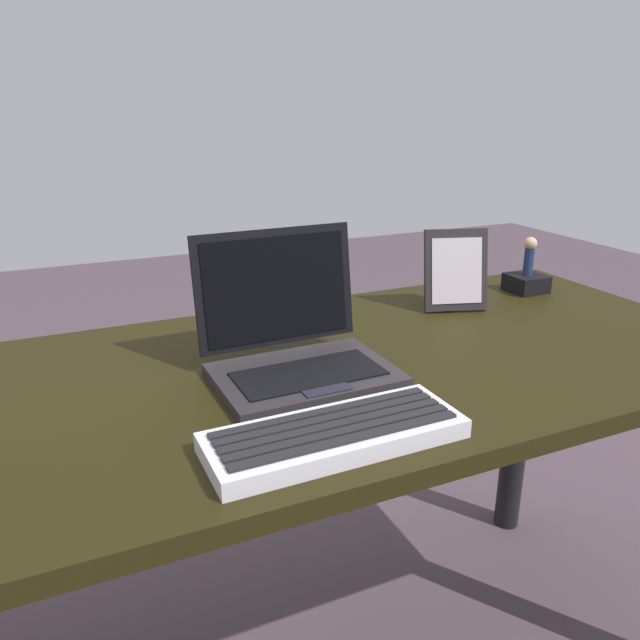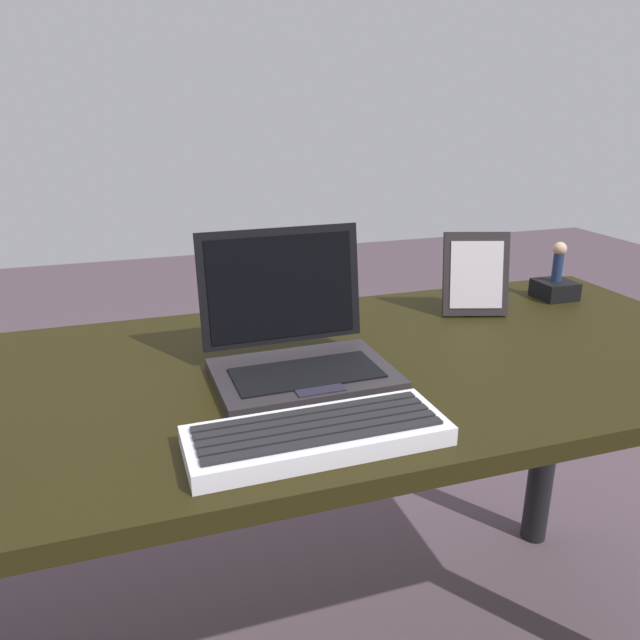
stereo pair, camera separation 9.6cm
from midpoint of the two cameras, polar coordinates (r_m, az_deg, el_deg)
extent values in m
cube|color=black|center=(1.02, -5.43, -5.42)|extent=(1.66, 0.67, 0.03)
cylinder|color=black|center=(1.75, 16.35, -8.34)|extent=(0.07, 0.07, 0.70)
cube|color=#292528|center=(0.97, -4.23, -5.21)|extent=(0.28, 0.20, 0.02)
cube|color=black|center=(0.96, -3.93, -5.00)|extent=(0.23, 0.11, 0.00)
cube|color=#211F2D|center=(0.91, -2.48, -6.47)|extent=(0.07, 0.03, 0.00)
cube|color=black|center=(1.03, -6.59, 3.01)|extent=(0.28, 0.04, 0.19)
cube|color=black|center=(1.02, -6.49, 2.89)|extent=(0.25, 0.03, 0.17)
cube|color=#4CF259|center=(1.03, -6.42, 1.61)|extent=(0.23, 0.01, 0.01)
cube|color=silver|center=(0.80, -2.08, -10.67)|extent=(0.34, 0.13, 0.03)
cube|color=black|center=(0.76, -0.94, -11.03)|extent=(0.31, 0.02, 0.00)
cube|color=black|center=(0.78, -1.53, -10.37)|extent=(0.31, 0.02, 0.00)
cube|color=black|center=(0.79, -2.10, -9.75)|extent=(0.31, 0.02, 0.00)
cube|color=black|center=(0.81, -2.64, -9.14)|extent=(0.31, 0.02, 0.00)
cube|color=black|center=(0.82, -3.16, -8.56)|extent=(0.31, 0.02, 0.00)
cube|color=black|center=(1.30, 10.37, 4.53)|extent=(0.14, 0.08, 0.17)
cube|color=#C1B5C2|center=(1.30, 10.46, 4.45)|extent=(0.11, 0.06, 0.13)
cube|color=black|center=(1.35, 9.84, 1.93)|extent=(0.02, 0.02, 0.03)
cube|color=black|center=(1.49, 16.75, 3.26)|extent=(0.08, 0.08, 0.04)
cylinder|color=navy|center=(1.48, 16.94, 5.12)|extent=(0.02, 0.02, 0.06)
sphere|color=tan|center=(1.47, 17.10, 6.74)|extent=(0.03, 0.03, 0.03)
camera|label=1|loc=(0.05, -92.86, -1.00)|focal=34.70mm
camera|label=2|loc=(0.05, 87.14, 1.00)|focal=34.70mm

